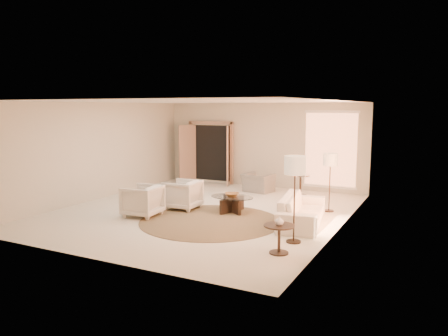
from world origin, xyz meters
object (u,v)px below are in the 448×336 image
at_px(armchair_right, 142,199).
at_px(bowl, 232,195).
at_px(coffee_table, 232,202).
at_px(floor_lamp_near, 330,162).
at_px(side_table, 300,183).
at_px(end_table, 279,234).
at_px(end_vase, 279,221).
at_px(accent_chair, 258,180).
at_px(sofa, 302,210).
at_px(floor_lamp_far, 295,169).
at_px(side_vase, 301,171).
at_px(armchair_left, 183,193).

xyz_separation_m(armchair_right, bowl, (1.80, 1.34, 0.04)).
height_order(coffee_table, floor_lamp_near, floor_lamp_near).
height_order(armchair_right, bowl, armchair_right).
relative_size(side_table, floor_lamp_near, 0.43).
xyz_separation_m(end_table, end_vase, (-0.00, 0.00, 0.25)).
bearing_deg(accent_chair, sofa, 137.05).
relative_size(coffee_table, end_vase, 8.45).
distance_m(armchair_right, floor_lamp_far, 4.13).
xyz_separation_m(armchair_right, end_table, (3.95, -1.10, -0.05)).
distance_m(side_table, side_vase, 0.38).
xyz_separation_m(armchair_left, armchair_right, (-0.47, -1.10, 0.00)).
height_order(side_table, floor_lamp_near, floor_lamp_near).
height_order(accent_chair, side_vase, side_vase).
bearing_deg(armchair_left, bowl, 97.13).
height_order(sofa, accent_chair, accent_chair).
distance_m(floor_lamp_far, side_vase, 4.68).
height_order(sofa, coffee_table, sofa).
xyz_separation_m(side_table, floor_lamp_near, (1.24, -1.55, 0.88)).
distance_m(floor_lamp_near, side_vase, 2.05).
xyz_separation_m(bowl, end_vase, (2.15, -2.44, 0.16)).
bearing_deg(end_table, sofa, 96.11).
relative_size(armchair_right, side_table, 1.30).
xyz_separation_m(armchair_right, side_vase, (2.74, 4.12, 0.35)).
distance_m(sofa, armchair_right, 3.87).
distance_m(armchair_right, floor_lamp_near, 4.81).
bearing_deg(armchair_left, floor_lamp_near, 109.54).
relative_size(floor_lamp_near, bowl, 4.10).
relative_size(floor_lamp_near, side_vase, 5.71).
bearing_deg(armchair_left, end_table, 54.44).
xyz_separation_m(sofa, accent_chair, (-2.37, 3.08, 0.06)).
relative_size(coffee_table, floor_lamp_near, 0.95).
distance_m(armchair_left, floor_lamp_near, 3.90).
xyz_separation_m(accent_chair, side_table, (1.40, -0.05, 0.01)).
relative_size(floor_lamp_near, end_vase, 8.92).
bearing_deg(side_vase, floor_lamp_far, -74.45).
distance_m(accent_chair, floor_lamp_near, 3.22).
relative_size(accent_chair, coffee_table, 0.62).
distance_m(side_table, bowl, 2.93).
xyz_separation_m(side_table, end_vase, (1.21, -5.22, 0.23)).
xyz_separation_m(armchair_right, end_vase, (3.95, -1.10, 0.20)).
distance_m(accent_chair, end_table, 5.89).
relative_size(coffee_table, floor_lamp_far, 0.82).
bearing_deg(end_vase, armchair_left, 147.64).
height_order(end_table, side_vase, side_vase).
xyz_separation_m(armchair_right, coffee_table, (1.80, 1.34, -0.16)).
bearing_deg(floor_lamp_near, coffee_table, -150.60).
xyz_separation_m(armchair_left, coffee_table, (1.33, 0.24, -0.16)).
xyz_separation_m(accent_chair, end_table, (2.61, -5.28, -0.02)).
relative_size(armchair_left, side_table, 1.29).
height_order(end_table, end_vase, end_vase).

